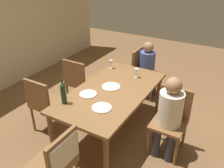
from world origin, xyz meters
The scene contains 15 objects.
ground_plane centered at (0.00, 0.00, 0.00)m, with size 10.00×10.00×0.00m, color brown.
dining_table centered at (0.00, 0.00, 0.66)m, with size 1.86×0.98×0.74m.
chair_right_end centered at (1.31, 0.09, 0.53)m, with size 0.44×0.44×0.92m.
chair_near centered at (0.09, -0.87, 0.53)m, with size 0.44×0.44×0.92m.
chair_far_right centered at (0.33, 0.87, 0.53)m, with size 0.44×0.44×0.92m.
chair_far_left centered at (-0.51, 0.87, 0.53)m, with size 0.44×0.44×0.92m.
chair_left_end centered at (-1.31, -0.12, 0.59)m, with size 0.44×0.46×0.92m.
person_woman_host centered at (1.31, -0.03, 0.64)m, with size 0.29×0.33×1.09m.
person_man_bearded centered at (-0.03, -0.87, 0.67)m, with size 0.36×0.32×1.16m.
wine_bottle_tall_green centered at (-0.61, 0.37, 0.89)m, with size 0.07×0.07×0.35m.
wine_glass_near_left centered at (0.55, -0.12, 0.84)m, with size 0.07×0.07×0.15m.
wine_glass_centre centered at (0.66, 0.41, 0.84)m, with size 0.07×0.07×0.15m.
dinner_plate_host centered at (-0.47, -0.12, 0.75)m, with size 0.26×0.26×0.01m, color silver.
dinner_plate_guest_left centered at (0.07, 0.06, 0.75)m, with size 0.27×0.27×0.01m, color white.
dinner_plate_guest_right centered at (-0.28, 0.23, 0.75)m, with size 0.24×0.24×0.01m, color white.
Camera 1 is at (-2.60, -1.52, 2.44)m, focal length 38.41 mm.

